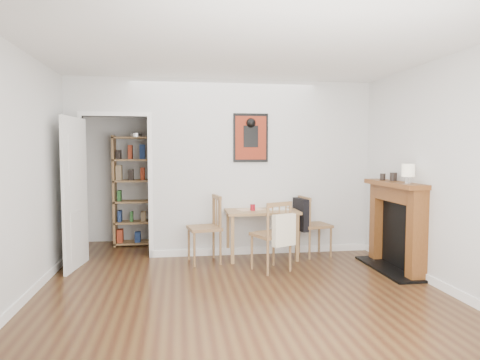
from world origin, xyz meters
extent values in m
plane|color=#4E3319|center=(0.00, 0.00, 0.00)|extent=(5.20, 5.20, 0.00)
plane|color=silver|center=(0.00, 2.60, 1.30)|extent=(4.50, 0.00, 4.50)
plane|color=silver|center=(0.00, -2.60, 1.30)|extent=(4.50, 0.00, 4.50)
plane|color=silver|center=(-2.25, 0.00, 1.30)|extent=(0.00, 5.20, 5.20)
plane|color=silver|center=(2.25, 0.00, 1.30)|extent=(0.00, 5.20, 5.20)
plane|color=silver|center=(0.00, 0.00, 2.60)|extent=(5.20, 5.20, 0.00)
cube|color=silver|center=(0.57, 1.40, 1.30)|extent=(3.35, 0.10, 2.60)
cube|color=silver|center=(-2.12, 1.40, 1.30)|extent=(0.25, 0.10, 2.60)
cube|color=silver|center=(-1.55, 1.40, 2.33)|extent=(0.90, 0.10, 0.55)
cube|color=white|center=(-2.03, 1.40, 1.02)|extent=(0.06, 0.14, 2.05)
cube|color=white|center=(-1.07, 1.40, 1.02)|extent=(0.06, 0.14, 2.05)
cube|color=white|center=(0.57, 1.34, 0.05)|extent=(3.35, 0.02, 0.10)
cube|color=white|center=(-2.24, -0.60, 0.05)|extent=(0.02, 4.00, 0.10)
cube|color=white|center=(2.24, -0.60, 0.05)|extent=(0.02, 4.00, 0.10)
cube|color=white|center=(-2.02, 0.93, 1.00)|extent=(0.15, 0.80, 2.00)
cube|color=black|center=(0.40, 1.33, 1.75)|extent=(0.52, 0.02, 0.72)
cube|color=maroon|center=(0.40, 1.32, 1.75)|extent=(0.46, 0.00, 0.64)
cube|color=#A3814C|center=(0.52, 1.10, 0.68)|extent=(1.03, 0.66, 0.04)
cube|color=#A3814C|center=(0.06, 0.83, 0.33)|extent=(0.05, 0.05, 0.67)
cube|color=#A3814C|center=(0.98, 0.83, 0.33)|extent=(0.05, 0.05, 0.67)
cube|color=#A3814C|center=(0.06, 1.37, 0.33)|extent=(0.05, 0.05, 0.67)
cube|color=#A3814C|center=(0.98, 1.37, 0.33)|extent=(0.05, 0.05, 0.67)
cube|color=black|center=(1.09, 1.06, 0.63)|extent=(0.16, 0.38, 0.47)
cube|color=beige|center=(0.61, 0.22, 0.57)|extent=(0.33, 0.22, 0.40)
cube|color=#A3814C|center=(-1.70, 2.25, 0.90)|extent=(0.04, 0.30, 1.81)
cube|color=#A3814C|center=(-0.98, 2.25, 0.90)|extent=(0.04, 0.30, 1.81)
cube|color=#A3814C|center=(-1.34, 2.25, 0.04)|extent=(0.76, 0.30, 0.03)
cube|color=#A3814C|center=(-1.34, 2.25, 0.72)|extent=(0.76, 0.30, 0.03)
cube|color=#A3814C|center=(-1.34, 2.25, 1.77)|extent=(0.76, 0.30, 0.03)
cube|color=#9C331C|center=(-1.34, 2.25, 0.90)|extent=(0.67, 0.25, 0.25)
cube|color=brown|center=(2.15, -0.24, 0.55)|extent=(0.20, 0.16, 1.10)
cube|color=brown|center=(2.15, 0.74, 0.55)|extent=(0.20, 0.16, 1.10)
cube|color=brown|center=(2.12, 0.25, 1.13)|extent=(0.30, 1.21, 0.06)
cube|color=brown|center=(2.15, 0.25, 1.00)|extent=(0.20, 0.85, 0.20)
cube|color=black|center=(2.21, 0.25, 0.45)|extent=(0.08, 0.81, 0.88)
cube|color=black|center=(2.09, 0.25, 0.01)|extent=(0.45, 1.25, 0.03)
cylinder|color=maroon|center=(0.38, 1.04, 0.75)|extent=(0.07, 0.07, 0.09)
sphere|color=orange|center=(0.67, 1.22, 0.74)|extent=(0.07, 0.07, 0.07)
cube|color=beige|center=(0.37, 1.17, 0.71)|extent=(0.44, 0.38, 0.00)
cube|color=silver|center=(0.77, 1.12, 0.71)|extent=(0.29, 0.21, 0.01)
cylinder|color=silver|center=(2.09, -0.11, 1.20)|extent=(0.08, 0.08, 0.09)
cylinder|color=beige|center=(2.09, -0.11, 1.32)|extent=(0.15, 0.15, 0.15)
cylinder|color=black|center=(2.15, 0.36, 1.22)|extent=(0.09, 0.09, 0.11)
cylinder|color=black|center=(2.08, 0.52, 1.21)|extent=(0.07, 0.07, 0.09)
camera|label=1|loc=(-0.68, -4.93, 1.57)|focal=32.00mm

